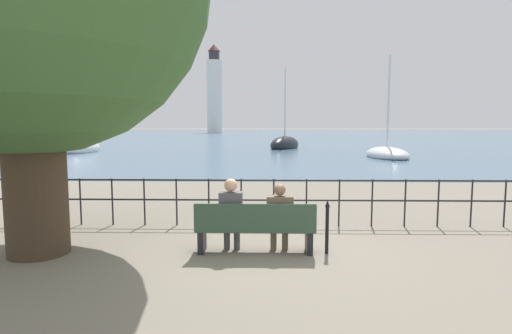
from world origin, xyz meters
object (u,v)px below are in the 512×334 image
sailboat_0 (285,145)px  closed_umbrella (327,224)px  harbor_lighthouse (214,92)px  sailboat_3 (82,148)px  park_bench (255,228)px  seated_person_right (280,215)px  seated_person_left (231,212)px  sailboat_2 (387,154)px

sailboat_0 → closed_umbrella: bearing=-68.8°
harbor_lighthouse → sailboat_3: bearing=-89.1°
park_bench → closed_umbrella: size_ratio=2.21×
seated_person_right → sailboat_3: 31.44m
harbor_lighthouse → seated_person_right: bearing=-82.3°
seated_person_left → sailboat_3: sailboat_3 is taller
seated_person_right → harbor_lighthouse: 132.66m
seated_person_left → closed_umbrella: 1.68m
park_bench → harbor_lighthouse: size_ratio=0.07×
sailboat_0 → sailboat_2: (6.65, -11.87, -0.13)m
sailboat_0 → sailboat_3: 18.88m
seated_person_right → sailboat_2: size_ratio=0.16×
sailboat_0 → sailboat_2: size_ratio=1.14×
sailboat_3 → closed_umbrella: bearing=-58.6°
seated_person_left → harbor_lighthouse: size_ratio=0.04×
seated_person_right → seated_person_left: bearing=-179.9°
seated_person_left → closed_umbrella: (1.67, -0.06, -0.19)m
sailboat_2 → harbor_lighthouse: bearing=100.1°
park_bench → sailboat_0: size_ratio=0.24×
seated_person_left → park_bench: bearing=-10.3°
park_bench → seated_person_right: size_ratio=1.71×
sailboat_3 → harbor_lighthouse: 104.66m
closed_umbrella → sailboat_2: (7.54, 21.62, -0.27)m
closed_umbrella → sailboat_0: sailboat_0 is taller
park_bench → sailboat_2: (8.78, 21.63, -0.19)m
park_bench → harbor_lighthouse: harbor_lighthouse is taller
seated_person_left → sailboat_2: 23.44m
sailboat_2 → harbor_lighthouse: size_ratio=0.25×
closed_umbrella → sailboat_0: 33.50m
seated_person_right → sailboat_0: 33.47m
closed_umbrella → sailboat_3: (-16.87, 27.10, -0.15)m
closed_umbrella → sailboat_2: size_ratio=0.13×
sailboat_3 → sailboat_2: bearing=-13.1°
sailboat_0 → harbor_lighthouse: harbor_lighthouse is taller
sailboat_3 → seated_person_left: bearing=-61.1°
seated_person_right → sailboat_2: bearing=68.8°
seated_person_right → harbor_lighthouse: bearing=97.7°
seated_person_right → closed_umbrella: bearing=-4.6°
seated_person_right → sailboat_3: sailboat_3 is taller
closed_umbrella → seated_person_left: bearing=177.8°
sailboat_2 → sailboat_3: bearing=164.0°
park_bench → sailboat_0: (2.13, 33.50, -0.06)m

